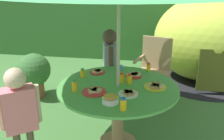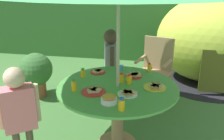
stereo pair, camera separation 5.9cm
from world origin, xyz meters
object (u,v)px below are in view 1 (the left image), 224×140
(garden_table, at_px, (118,99))
(snack_bowl, at_px, (110,99))
(wooden_chair, at_px, (154,66))
(plate_far_left, at_px, (97,72))
(potted_plant, at_px, (34,72))
(juice_bottle_spot_a, at_px, (123,104))
(juice_bottle_front_edge, at_px, (83,73))
(cup_near, at_px, (121,67))
(plate_back_edge, at_px, (129,93))
(plate_near_left, at_px, (155,86))
(plate_mid_left, at_px, (94,91))
(child_in_pink_shirt, at_px, (19,110))
(plate_mid_right, at_px, (134,75))
(dome_tent, at_px, (208,39))
(juice_bottle_center_back, at_px, (149,67))
(juice_bottle_near_right, at_px, (129,79))
(juice_bottle_center_front, at_px, (122,78))
(child_in_grey_shirt, at_px, (110,60))
(juice_bottle_far_right, at_px, (74,86))

(garden_table, distance_m, snack_bowl, 0.45)
(garden_table, height_order, wooden_chair, wooden_chair)
(garden_table, height_order, plate_far_left, plate_far_left)
(potted_plant, relative_size, juice_bottle_spot_a, 6.15)
(garden_table, bearing_deg, juice_bottle_front_edge, 156.93)
(plate_far_left, xyz_separation_m, cup_near, (0.27, 0.16, 0.01))
(wooden_chair, distance_m, plate_back_edge, 1.51)
(garden_table, distance_m, plate_near_left, 0.44)
(plate_mid_left, height_order, cup_near, cup_near)
(wooden_chair, height_order, potted_plant, wooden_chair)
(child_in_pink_shirt, distance_m, cup_near, 1.38)
(plate_far_left, xyz_separation_m, plate_mid_right, (0.46, -0.05, 0.00))
(garden_table, bearing_deg, child_in_pink_shirt, -143.96)
(dome_tent, bearing_deg, cup_near, -130.29)
(plate_mid_left, relative_size, juice_bottle_spot_a, 2.09)
(garden_table, height_order, juice_bottle_center_back, juice_bottle_center_back)
(garden_table, xyz_separation_m, cup_near, (-0.04, 0.53, 0.19))
(snack_bowl, height_order, juice_bottle_near_right, juice_bottle_near_right)
(juice_bottle_center_back, relative_size, cup_near, 1.95)
(child_in_pink_shirt, relative_size, juice_bottle_front_edge, 10.45)
(dome_tent, relative_size, juice_bottle_center_back, 18.75)
(child_in_pink_shirt, relative_size, cup_near, 19.73)
(plate_mid_left, height_order, plate_back_edge, same)
(snack_bowl, distance_m, juice_bottle_center_back, 0.98)
(juice_bottle_center_front, distance_m, juice_bottle_center_back, 0.50)
(juice_bottle_center_back, bearing_deg, dome_tent, 59.45)
(child_in_pink_shirt, relative_size, plate_near_left, 4.65)
(child_in_grey_shirt, bearing_deg, snack_bowl, -5.57)
(plate_mid_right, bearing_deg, cup_near, 131.01)
(wooden_chair, xyz_separation_m, juice_bottle_spot_a, (-0.27, -1.80, 0.25))
(child_in_pink_shirt, relative_size, juice_bottle_center_front, 9.91)
(child_in_pink_shirt, height_order, juice_bottle_far_right, child_in_pink_shirt)
(child_in_pink_shirt, xyz_separation_m, plate_mid_left, (0.61, 0.41, 0.04))
(garden_table, relative_size, child_in_pink_shirt, 1.18)
(wooden_chair, height_order, juice_bottle_front_edge, wooden_chair)
(plate_back_edge, bearing_deg, garden_table, 125.28)
(juice_bottle_spot_a, bearing_deg, plate_near_left, 62.56)
(snack_bowl, bearing_deg, juice_bottle_near_right, 74.75)
(plate_near_left, xyz_separation_m, juice_bottle_center_front, (-0.37, 0.08, 0.04))
(plate_mid_right, bearing_deg, potted_plant, 156.43)
(plate_far_left, bearing_deg, plate_mid_left, -80.87)
(child_in_grey_shirt, relative_size, juice_bottle_center_front, 10.62)
(juice_bottle_spot_a, bearing_deg, dome_tent, 66.13)
(juice_bottle_near_right, distance_m, juice_bottle_far_right, 0.61)
(plate_back_edge, height_order, cup_near, cup_near)
(wooden_chair, distance_m, juice_bottle_spot_a, 1.84)
(plate_near_left, bearing_deg, juice_bottle_center_front, 167.89)
(cup_near, bearing_deg, plate_far_left, -149.03)
(juice_bottle_center_front, xyz_separation_m, juice_bottle_front_edge, (-0.48, 0.08, -0.00))
(plate_mid_left, distance_m, plate_mid_right, 0.63)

